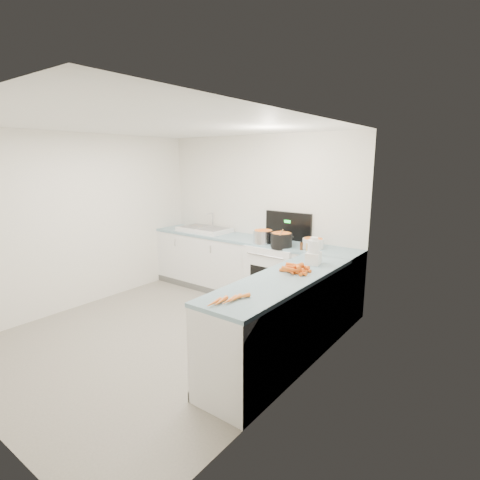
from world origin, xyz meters
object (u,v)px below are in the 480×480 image
Objects in this scene: extract_bottle at (301,246)px; food_processor at (314,253)px; sink at (204,229)px; black_pot at (281,241)px; spice_jar at (308,247)px; stove at (277,274)px; steel_pot at (263,237)px; mixing_bowl at (313,243)px.

extract_bottle is 0.32× the size of food_processor.
sink reaches higher than black_pot.
extract_bottle is at bearing -163.10° from spice_jar.
stove is 4.76× the size of steel_pot.
food_processor is at bearing -58.17° from spice_jar.
spice_jar is (0.09, 0.03, -0.00)m from extract_bottle.
steel_pot is (-0.16, -0.14, 0.55)m from stove.
stove is 13.55× the size of spice_jar.
mixing_bowl is 0.83m from food_processor.
black_pot is 2.96× the size of spice_jar.
mixing_bowl reaches higher than extract_bottle.
black_pot is at bearing 143.85° from food_processor.
extract_bottle is (0.64, -0.05, -0.03)m from steel_pot.
steel_pot reaches higher than spice_jar.
mixing_bowl is at bearing 69.67° from extract_bottle.
mixing_bowl is at bearing -0.25° from sink.
steel_pot is 0.65m from extract_bottle.
stove reaches higher than extract_bottle.
sink is 8.39× the size of extract_bottle.
mixing_bowl is 0.17m from spice_jar.
sink is at bearing 174.87° from spice_jar.
food_processor is (0.76, -0.55, 0.05)m from black_pot.
spice_jar is (2.02, -0.18, 0.01)m from sink.
stove is 4.58× the size of black_pot.
black_pot is at bearing 177.82° from extract_bottle.
stove reaches higher than food_processor.
stove is 1.54m from sink.
stove is 0.59m from steel_pot.
mixing_bowl is (0.39, 0.19, -0.02)m from black_pot.
food_processor reaches higher than sink.
stove is 4.30× the size of food_processor.
stove is at bearing -179.29° from mixing_bowl.
stove is 0.60m from black_pot.
sink is 2.49m from food_processor.
mixing_bowl is at bearing 116.25° from food_processor.
steel_pot is 0.90× the size of food_processor.
black_pot is 0.41m from spice_jar.
sink is 8.57× the size of spice_jar.
extract_bottle is at bearing -2.18° from black_pot.
sink is 1.30m from steel_pot.
food_processor is at bearing -38.55° from stove.
black_pot is at bearing -154.59° from mixing_bowl.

